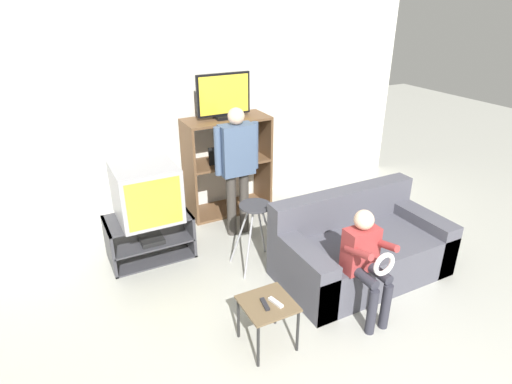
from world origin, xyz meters
TOP-DOWN VIEW (x-y plane):
  - wall_back at (0.00, 3.78)m, footprint 6.40×0.06m
  - tv_stand at (-0.88, 2.83)m, footprint 0.88×0.51m
  - television_main at (-0.86, 2.83)m, footprint 0.62×0.65m
  - media_shelf at (0.33, 3.47)m, footprint 1.07×0.48m
  - television_flat at (0.31, 3.47)m, footprint 0.68×0.20m
  - folding_stool at (0.06, 2.16)m, footprint 0.45×0.37m
  - snack_table at (-0.38, 1.11)m, footprint 0.40×0.40m
  - remote_control_black at (-0.41, 1.09)m, footprint 0.06×0.15m
  - remote_control_white at (-0.33, 1.07)m, footprint 0.07×0.15m
  - couch at (0.93, 1.55)m, footprint 1.69×0.91m
  - person_standing_adult at (0.19, 2.86)m, footprint 0.53×0.20m
  - person_seated_child at (0.53, 1.03)m, footprint 0.33×0.43m

SIDE VIEW (x-z plane):
  - tv_stand at x=-0.88m, z-range 0.00..0.48m
  - couch at x=0.93m, z-range -0.12..0.69m
  - snack_table at x=-0.38m, z-range 0.15..0.57m
  - remote_control_black at x=-0.41m, z-range 0.42..0.44m
  - remote_control_white at x=-0.33m, z-range 0.42..0.44m
  - folding_stool at x=0.06m, z-range 0.20..0.92m
  - person_seated_child at x=0.53m, z-range 0.10..1.11m
  - media_shelf at x=0.33m, z-range 0.01..1.26m
  - television_main at x=-0.86m, z-range 0.49..1.06m
  - person_standing_adult at x=0.19m, z-range 0.16..1.68m
  - wall_back at x=0.00m, z-range 0.00..2.60m
  - television_flat at x=0.31m, z-range 1.24..1.78m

